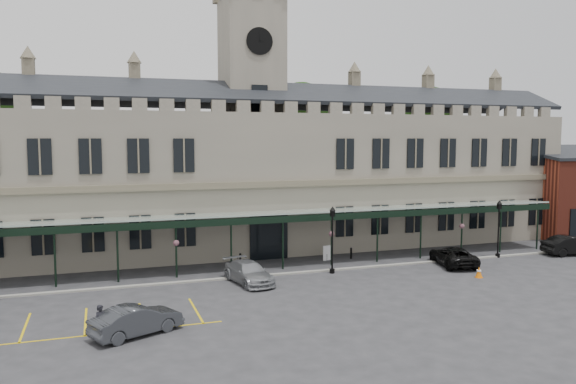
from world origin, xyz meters
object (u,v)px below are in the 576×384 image
object	(u,v)px
lamp_post_right	(499,224)
car_van	(453,256)
lamp_post_mid	(332,234)
person_a	(101,322)
sign_board	(327,253)
car_taxi	(249,272)
car_right_b	(572,245)
car_left_b	(137,320)
traffic_cone	(479,272)
station_building	(252,177)
clock_tower	(252,102)

from	to	relation	value
lamp_post_right	car_van	xyz separation A→B (m)	(-5.32, -1.30, -2.12)
lamp_post_mid	person_a	world-z (taller)	lamp_post_mid
sign_board	car_taxi	xyz separation A→B (m)	(-7.88, -4.96, 0.14)
car_right_b	car_left_b	bearing A→B (deg)	109.55
car_left_b	lamp_post_right	bearing A→B (deg)	-97.56
car_left_b	car_right_b	world-z (taller)	car_right_b
traffic_cone	car_left_b	size ratio (longest dim) A/B	0.17
station_building	car_left_b	bearing A→B (deg)	-119.88
car_van	car_left_b	bearing A→B (deg)	31.40
car_left_b	car_van	size ratio (longest dim) A/B	0.88
sign_board	person_a	world-z (taller)	person_a
traffic_cone	sign_board	distance (m)	11.93
lamp_post_mid	sign_board	distance (m)	4.96
station_building	car_taxi	size ratio (longest dim) A/B	11.81
car_van	lamp_post_mid	bearing A→B (deg)	8.97
clock_tower	car_left_b	xyz separation A→B (m)	(-11.50, -20.10, -12.35)
lamp_post_right	car_right_b	bearing A→B (deg)	-10.17
car_right_b	station_building	bearing A→B (deg)	71.65
lamp_post_mid	traffic_cone	bearing A→B (deg)	-26.27
car_van	person_a	bearing A→B (deg)	30.35
sign_board	car_right_b	world-z (taller)	car_right_b
clock_tower	person_a	size ratio (longest dim) A/B	14.30
clock_tower	car_van	distance (m)	21.52
person_a	sign_board	bearing A→B (deg)	16.00
car_van	traffic_cone	bearing A→B (deg)	94.35
station_building	car_right_b	world-z (taller)	station_building
clock_tower	lamp_post_mid	world-z (taller)	clock_tower
clock_tower	car_left_b	distance (m)	26.24
car_taxi	car_van	size ratio (longest dim) A/B	0.97
sign_board	car_van	distance (m)	9.91
station_building	lamp_post_mid	size ratio (longest dim) A/B	12.07
car_taxi	person_a	size ratio (longest dim) A/B	2.93
car_taxi	traffic_cone	bearing A→B (deg)	-24.18
car_right_b	person_a	distance (m)	39.11
station_building	car_taxi	xyz separation A→B (m)	(-3.53, -11.90, -5.73)
car_left_b	lamp_post_mid	bearing A→B (deg)	-83.79
lamp_post_mid	car_right_b	xyz separation A→B (m)	(21.97, -0.57, -2.12)
car_van	car_right_b	bearing A→B (deg)	-166.69
sign_board	car_right_b	size ratio (longest dim) A/B	0.24
station_building	car_taxi	world-z (taller)	station_building
car_left_b	car_van	world-z (taller)	car_left_b
station_building	lamp_post_mid	bearing A→B (deg)	-74.74
traffic_cone	car_right_b	xyz separation A→B (m)	(12.59, 4.06, 0.44)
lamp_post_mid	lamp_post_right	xyz separation A→B (m)	(15.29, 0.63, -0.10)
station_building	traffic_cone	bearing A→B (deg)	-51.74
clock_tower	sign_board	world-z (taller)	clock_tower
station_building	car_left_b	xyz separation A→B (m)	(-11.50, -20.01, -5.70)
car_taxi	car_right_b	distance (m)	28.53
clock_tower	car_right_b	distance (m)	30.24
station_building	lamp_post_mid	xyz separation A→B (m)	(3.03, -11.11, -3.52)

